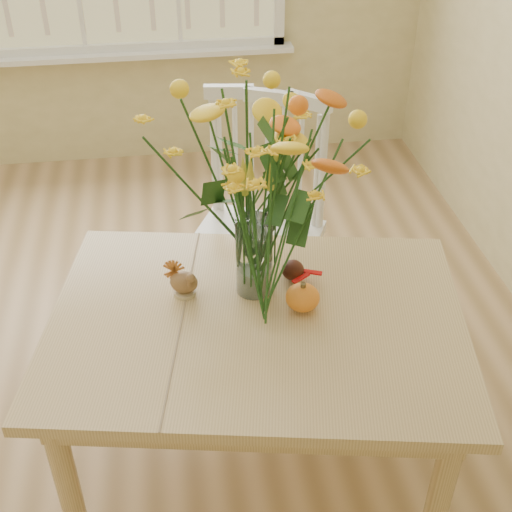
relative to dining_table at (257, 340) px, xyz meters
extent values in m
cube|color=#9E7A4C|center=(-0.65, 0.22, -0.60)|extent=(4.00, 4.50, 0.01)
cube|color=white|center=(-0.65, 2.40, 0.10)|extent=(2.42, 0.12, 0.03)
cube|color=tan|center=(0.00, 0.00, 0.07)|extent=(1.42, 1.13, 0.04)
cube|color=tan|center=(0.00, 0.00, 0.00)|extent=(1.28, 0.99, 0.10)
cylinder|color=tan|center=(-0.61, -0.26, -0.27)|extent=(0.07, 0.07, 0.64)
cylinder|color=tan|center=(-0.47, 0.46, -0.27)|extent=(0.07, 0.07, 0.64)
cylinder|color=tan|center=(0.47, -0.46, -0.27)|extent=(0.07, 0.07, 0.64)
cylinder|color=tan|center=(0.61, 0.26, -0.27)|extent=(0.07, 0.07, 0.64)
cube|color=white|center=(0.08, 0.64, -0.09)|extent=(0.64, 0.63, 0.05)
cube|color=white|center=(0.16, 0.81, 0.19)|extent=(0.46, 0.25, 0.56)
cylinder|color=white|center=(-0.17, 0.56, -0.35)|extent=(0.04, 0.04, 0.48)
cylinder|color=white|center=(-0.02, 0.88, -0.35)|extent=(0.04, 0.04, 0.48)
cylinder|color=white|center=(0.17, 0.40, -0.35)|extent=(0.04, 0.04, 0.48)
cylinder|color=white|center=(0.33, 0.72, -0.35)|extent=(0.04, 0.04, 0.48)
cylinder|color=white|center=(0.01, 0.14, 0.22)|extent=(0.12, 0.12, 0.26)
ellipsoid|color=orange|center=(0.15, 0.02, 0.13)|extent=(0.11, 0.11, 0.08)
cylinder|color=#CCB78C|center=(-0.21, 0.15, 0.10)|extent=(0.07, 0.07, 0.01)
ellipsoid|color=brown|center=(-0.21, 0.15, 0.14)|extent=(0.11, 0.09, 0.07)
ellipsoid|color=#38160F|center=(0.14, 0.18, 0.12)|extent=(0.07, 0.07, 0.07)
camera|label=1|loc=(-0.23, -1.57, 1.47)|focal=48.00mm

